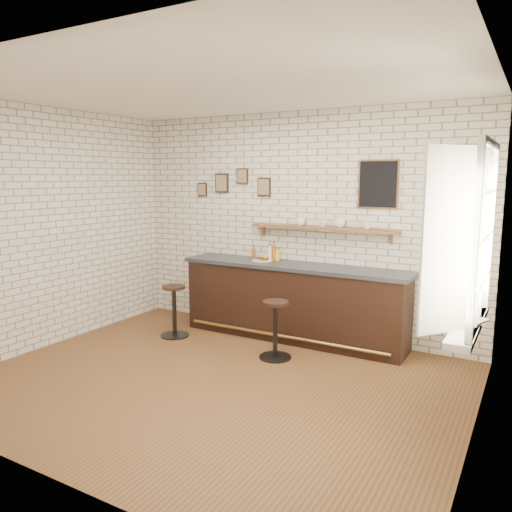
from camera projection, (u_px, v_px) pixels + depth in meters
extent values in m
plane|color=brown|center=(215.00, 381.00, 5.28)|extent=(5.00, 5.00, 0.00)
cube|color=black|center=(293.00, 303.00, 6.61)|extent=(3.00, 0.58, 0.96)
cube|color=#2D333A|center=(294.00, 266.00, 6.53)|extent=(3.10, 0.62, 0.05)
cylinder|color=olive|center=(282.00, 336.00, 6.39)|extent=(2.79, 0.04, 0.04)
cylinder|color=white|center=(262.00, 261.00, 6.77)|extent=(0.28, 0.28, 0.01)
cylinder|color=gold|center=(267.00, 260.00, 6.76)|extent=(0.05, 0.05, 0.00)
cylinder|color=gold|center=(264.00, 260.00, 6.74)|extent=(0.05, 0.05, 0.00)
cylinder|color=gold|center=(257.00, 258.00, 6.89)|extent=(0.06, 0.06, 0.00)
cylinder|color=gold|center=(266.00, 260.00, 6.79)|extent=(0.06, 0.06, 0.00)
cylinder|color=gold|center=(253.00, 260.00, 6.79)|extent=(0.06, 0.06, 0.00)
cylinder|color=gold|center=(266.00, 260.00, 6.75)|extent=(0.04, 0.04, 0.00)
cylinder|color=gold|center=(260.00, 261.00, 6.72)|extent=(0.05, 0.05, 0.00)
cylinder|color=gold|center=(253.00, 260.00, 6.78)|extent=(0.04, 0.04, 0.00)
cylinder|color=gold|center=(254.00, 259.00, 6.86)|extent=(0.05, 0.05, 0.00)
cylinder|color=gold|center=(263.00, 261.00, 6.70)|extent=(0.06, 0.06, 0.00)
cylinder|color=brown|center=(254.00, 253.00, 6.98)|extent=(0.06, 0.06, 0.15)
cylinder|color=brown|center=(254.00, 247.00, 6.97)|extent=(0.02, 0.02, 0.03)
cylinder|color=black|center=(254.00, 245.00, 6.96)|extent=(0.02, 0.02, 0.01)
cylinder|color=white|center=(270.00, 254.00, 6.85)|extent=(0.05, 0.05, 0.16)
cylinder|color=white|center=(270.00, 247.00, 6.83)|extent=(0.02, 0.02, 0.04)
cylinder|color=black|center=(270.00, 245.00, 6.83)|extent=(0.02, 0.02, 0.01)
cylinder|color=#8C5516|center=(274.00, 253.00, 6.82)|extent=(0.06, 0.06, 0.20)
cylinder|color=#8C5516|center=(274.00, 244.00, 6.80)|extent=(0.02, 0.02, 0.05)
cylinder|color=black|center=(274.00, 242.00, 6.79)|extent=(0.02, 0.02, 0.01)
cylinder|color=yellow|center=(277.00, 256.00, 6.80)|extent=(0.05, 0.05, 0.14)
cylinder|color=yellow|center=(278.00, 250.00, 6.78)|extent=(0.02, 0.02, 0.03)
cylinder|color=maroon|center=(278.00, 248.00, 6.78)|extent=(0.03, 0.03, 0.01)
cylinder|color=black|center=(175.00, 335.00, 6.78)|extent=(0.39, 0.39, 0.02)
cylinder|color=black|center=(174.00, 312.00, 6.73)|extent=(0.06, 0.06, 0.64)
cylinder|color=black|center=(174.00, 287.00, 6.68)|extent=(0.41, 0.41, 0.04)
cylinder|color=black|center=(275.00, 357.00, 5.96)|extent=(0.39, 0.39, 0.02)
cylinder|color=black|center=(275.00, 331.00, 5.91)|extent=(0.06, 0.06, 0.64)
cylinder|color=black|center=(275.00, 303.00, 5.86)|extent=(0.37, 0.37, 0.04)
cube|color=brown|center=(322.00, 228.00, 6.48)|extent=(2.00, 0.18, 0.04)
cube|color=brown|center=(264.00, 230.00, 6.99)|extent=(0.03, 0.04, 0.16)
cube|color=brown|center=(392.00, 238.00, 6.11)|extent=(0.03, 0.04, 0.16)
imported|color=white|center=(300.00, 222.00, 6.61)|extent=(0.14, 0.14, 0.10)
imported|color=white|center=(323.00, 223.00, 6.45)|extent=(0.12, 0.12, 0.09)
imported|color=white|center=(340.00, 223.00, 6.34)|extent=(0.19, 0.19, 0.11)
imported|color=white|center=(367.00, 225.00, 6.17)|extent=(0.11, 0.11, 0.09)
cube|color=black|center=(222.00, 183.00, 7.24)|extent=(0.22, 0.02, 0.28)
cube|color=black|center=(242.00, 176.00, 7.05)|extent=(0.18, 0.02, 0.22)
cube|color=black|center=(264.00, 187.00, 6.90)|extent=(0.20, 0.02, 0.26)
cube|color=black|center=(202.00, 190.00, 7.42)|extent=(0.16, 0.02, 0.20)
cube|color=black|center=(378.00, 184.00, 6.11)|extent=(0.46, 0.02, 0.56)
cube|color=white|center=(468.00, 325.00, 4.22)|extent=(0.20, 1.35, 0.06)
cube|color=white|center=(490.00, 144.00, 3.95)|extent=(0.05, 1.30, 0.06)
cube|color=white|center=(477.00, 327.00, 4.18)|extent=(0.05, 1.30, 0.06)
cube|color=white|center=(475.00, 247.00, 3.55)|extent=(0.05, 0.06, 1.50)
cube|color=white|center=(490.00, 231.00, 4.58)|extent=(0.05, 0.06, 1.50)
cube|color=white|center=(459.00, 241.00, 3.88)|extent=(0.40, 0.46, 1.46)
cube|color=white|center=(469.00, 233.00, 4.39)|extent=(0.40, 0.46, 1.46)
imported|color=tan|center=(466.00, 321.00, 4.22)|extent=(0.16, 0.21, 0.02)
imported|color=tan|center=(466.00, 318.00, 4.22)|extent=(0.21, 0.25, 0.02)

